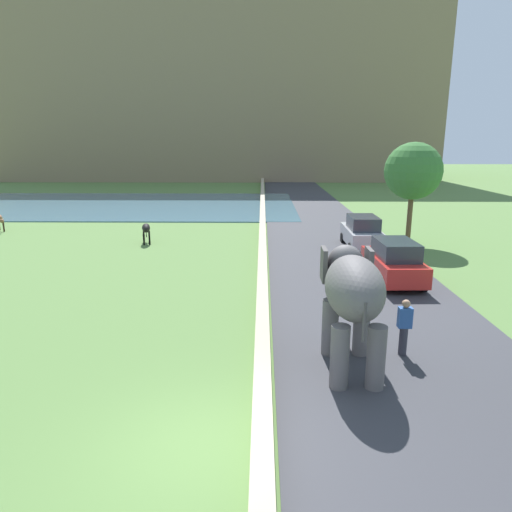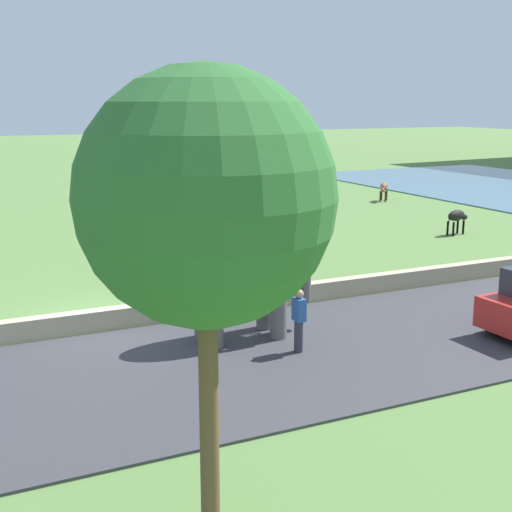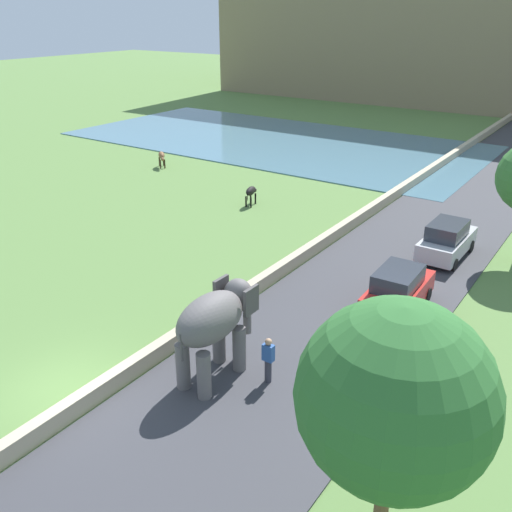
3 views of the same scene
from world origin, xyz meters
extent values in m
plane|color=#567A3D|center=(0.00, 0.00, 0.00)|extent=(220.00, 220.00, 0.00)
cube|color=#38383D|center=(5.00, 20.00, 0.03)|extent=(7.00, 120.00, 0.06)
cube|color=tan|center=(1.20, 18.00, 0.30)|extent=(0.40, 110.00, 0.60)
cube|color=slate|center=(-14.00, 33.62, 0.04)|extent=(36.00, 18.00, 0.08)
ellipsoid|color=#605B5B|center=(3.42, 2.98, 2.24)|extent=(1.44, 2.72, 1.50)
cylinder|color=#605B5B|center=(3.02, 3.87, 0.80)|extent=(0.44, 0.44, 1.60)
cylinder|color=#605B5B|center=(3.86, 3.85, 0.80)|extent=(0.44, 0.44, 1.60)
cylinder|color=#605B5B|center=(2.99, 2.11, 0.80)|extent=(0.44, 0.44, 1.60)
cylinder|color=#605B5B|center=(3.83, 2.10, 0.80)|extent=(0.44, 0.44, 1.60)
ellipsoid|color=#605B5B|center=(3.45, 4.40, 2.42)|extent=(1.01, 0.92, 1.10)
cube|color=#484444|center=(2.85, 4.28, 2.46)|extent=(0.13, 0.70, 0.90)
cube|color=#484444|center=(4.05, 4.26, 2.46)|extent=(0.13, 0.70, 0.90)
cylinder|color=#605B5B|center=(3.46, 4.87, 1.54)|extent=(0.28, 0.28, 1.50)
cone|color=silver|center=(3.24, 4.81, 1.99)|extent=(0.13, 0.56, 0.17)
cone|color=silver|center=(3.68, 4.80, 1.99)|extent=(0.13, 0.56, 0.17)
cylinder|color=#484444|center=(3.40, 1.66, 1.89)|extent=(0.08, 0.08, 0.90)
cylinder|color=#33333D|center=(4.99, 3.82, 0.42)|extent=(0.22, 0.22, 0.85)
cube|color=#2D569E|center=(4.99, 3.82, 1.13)|extent=(0.36, 0.22, 0.56)
sphere|color=tan|center=(4.99, 3.82, 1.52)|extent=(0.22, 0.22, 0.22)
cube|color=red|center=(6.58, 10.59, 0.70)|extent=(1.82, 4.05, 0.80)
cube|color=#2D333D|center=(6.58, 10.39, 1.45)|extent=(1.51, 2.24, 0.70)
cylinder|color=black|center=(5.73, 11.86, 0.30)|extent=(0.20, 0.61, 0.60)
cylinder|color=black|center=(7.34, 11.92, 0.30)|extent=(0.20, 0.61, 0.60)
cylinder|color=black|center=(5.81, 9.27, 0.30)|extent=(0.20, 0.61, 0.60)
cylinder|color=black|center=(7.42, 9.32, 0.30)|extent=(0.20, 0.61, 0.60)
cube|color=#B7B7BC|center=(6.58, 16.72, 0.70)|extent=(1.74, 4.02, 0.80)
cube|color=#2D333D|center=(6.57, 16.52, 1.45)|extent=(1.47, 2.21, 0.70)
cylinder|color=black|center=(5.78, 18.03, 0.30)|extent=(0.19, 0.60, 0.60)
cylinder|color=black|center=(7.40, 18.02, 0.30)|extent=(0.19, 0.60, 0.60)
cylinder|color=black|center=(5.75, 15.43, 0.30)|extent=(0.19, 0.60, 0.60)
cylinder|color=black|center=(7.37, 15.42, 0.30)|extent=(0.19, 0.60, 0.60)
ellipsoid|color=black|center=(-5.41, 17.77, 0.90)|extent=(0.69, 1.17, 0.50)
cylinder|color=black|center=(-5.65, 18.10, 0.33)|extent=(0.10, 0.10, 0.65)
cylinder|color=black|center=(-5.35, 18.18, 0.33)|extent=(0.10, 0.10, 0.65)
cylinder|color=black|center=(-5.46, 17.36, 0.33)|extent=(0.10, 0.10, 0.65)
cylinder|color=black|center=(-5.16, 17.43, 0.33)|extent=(0.10, 0.10, 0.65)
ellipsoid|color=black|center=(-5.56, 18.38, 0.75)|extent=(0.33, 0.45, 0.26)
cone|color=beige|center=(-5.65, 18.36, 0.92)|extent=(0.04, 0.04, 0.12)
cone|color=beige|center=(-5.47, 18.40, 0.92)|extent=(0.04, 0.04, 0.12)
cylinder|color=black|center=(-5.28, 17.24, 0.70)|extent=(0.04, 0.04, 0.45)
ellipsoid|color=brown|center=(-15.88, 21.26, 0.90)|extent=(1.12, 1.05, 0.50)
cylinder|color=#302014|center=(-15.49, 21.13, 0.33)|extent=(0.10, 0.10, 0.65)
cylinder|color=#302014|center=(-15.69, 20.90, 0.33)|extent=(0.10, 0.10, 0.65)
cylinder|color=#302014|center=(-16.07, 21.63, 0.33)|extent=(0.10, 0.10, 0.65)
cylinder|color=#302014|center=(-16.27, 21.40, 0.33)|extent=(0.10, 0.10, 0.65)
ellipsoid|color=brown|center=(-15.40, 20.85, 0.75)|extent=(0.46, 0.44, 0.26)
cone|color=beige|center=(-15.35, 20.92, 0.92)|extent=(0.04, 0.04, 0.12)
cone|color=beige|center=(-15.46, 20.78, 0.92)|extent=(0.04, 0.04, 0.12)
cylinder|color=#302014|center=(-16.29, 21.62, 0.70)|extent=(0.04, 0.04, 0.45)
sphere|color=#2D662D|center=(10.49, -0.67, 4.79)|extent=(3.49, 3.49, 3.49)
camera|label=1|loc=(1.19, -7.59, 5.69)|focal=32.05mm
camera|label=2|loc=(19.00, -3.98, 6.04)|focal=48.81mm
camera|label=3|loc=(12.91, -8.40, 10.86)|focal=39.30mm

